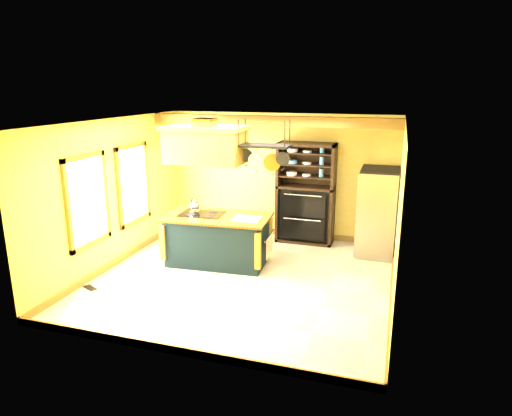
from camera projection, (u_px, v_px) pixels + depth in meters
The scene contains 15 objects.
floor at pixel (244, 278), 7.99m from camera, with size 5.00×5.00×0.00m, color beige.
ceiling at pixel (242, 122), 7.29m from camera, with size 5.00×5.00×0.00m, color white.
wall_back at pixel (280, 176), 9.95m from camera, with size 5.00×0.02×2.70m, color #E0CB52.
wall_front at pixel (174, 254), 5.34m from camera, with size 5.00×0.02×2.70m, color #E0CB52.
wall_left at pixel (114, 193), 8.36m from camera, with size 0.02×5.00×2.70m, color #E0CB52.
wall_right at pixel (399, 216), 6.92m from camera, with size 0.02×5.00×2.70m, color #E0CB52.
ceiling_beam at pixel (271, 121), 8.89m from camera, with size 5.00×0.15×0.20m, color olive.
window_near at pixel (88, 201), 7.60m from camera, with size 0.06×1.06×1.56m.
window_far at pixel (134, 184), 8.89m from camera, with size 0.06×1.06×1.56m.
kitchen_island at pixel (218, 239), 8.57m from camera, with size 2.01×1.20×1.11m.
range_hood at pixel (205, 144), 8.17m from camera, with size 1.48×0.83×0.80m.
pot_rack at pixel (264, 151), 7.87m from camera, with size 0.96×0.45×0.90m.
refrigerator at pixel (377, 214), 8.92m from camera, with size 0.73×0.86×1.69m.
hutch at pixel (306, 203), 9.69m from camera, with size 1.20×0.55×2.13m.
floor_register at pixel (90, 288), 7.58m from camera, with size 0.28×0.12×0.01m, color black.
Camera 1 is at (2.42, -7.00, 3.26)m, focal length 32.00 mm.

